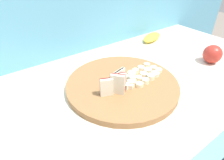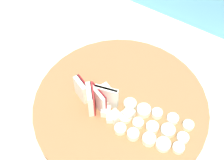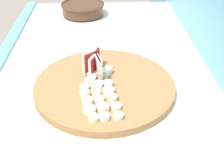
{
  "view_description": "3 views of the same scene",
  "coord_description": "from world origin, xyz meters",
  "px_view_note": "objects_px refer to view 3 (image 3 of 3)",
  "views": [
    {
      "loc": [
        -0.34,
        -0.39,
        1.32
      ],
      "look_at": [
        -0.04,
        0.01,
        0.98
      ],
      "focal_mm": 30.49,
      "sensor_mm": 36.0,
      "label": 1
    },
    {
      "loc": [
        0.18,
        -0.31,
        1.58
      ],
      "look_at": [
        -0.04,
        0.04,
        0.98
      ],
      "focal_mm": 53.66,
      "sensor_mm": 36.0,
      "label": 2
    },
    {
      "loc": [
        0.64,
        0.01,
        1.39
      ],
      "look_at": [
        0.02,
        0.03,
        0.98
      ],
      "focal_mm": 45.96,
      "sensor_mm": 36.0,
      "label": 3
    }
  ],
  "objects_px": {
    "banana_slice_rows": "(100,99)",
    "cutting_board": "(104,87)",
    "apple_dice_pile": "(99,76)",
    "apple_wedge_fan": "(94,64)",
    "ceramic_bowl": "(83,8)"
  },
  "relations": [
    {
      "from": "apple_dice_pile",
      "to": "cutting_board",
      "type": "bearing_deg",
      "value": 30.93
    },
    {
      "from": "banana_slice_rows",
      "to": "ceramic_bowl",
      "type": "xyz_separation_m",
      "value": [
        -0.64,
        -0.07,
        0.0
      ]
    },
    {
      "from": "cutting_board",
      "to": "apple_wedge_fan",
      "type": "distance_m",
      "value": 0.07
    },
    {
      "from": "banana_slice_rows",
      "to": "ceramic_bowl",
      "type": "relative_size",
      "value": 0.84
    },
    {
      "from": "apple_dice_pile",
      "to": "ceramic_bowl",
      "type": "relative_size",
      "value": 0.59
    },
    {
      "from": "cutting_board",
      "to": "ceramic_bowl",
      "type": "height_order",
      "value": "ceramic_bowl"
    },
    {
      "from": "cutting_board",
      "to": "ceramic_bowl",
      "type": "bearing_deg",
      "value": -171.73
    },
    {
      "from": "banana_slice_rows",
      "to": "ceramic_bowl",
      "type": "distance_m",
      "value": 0.64
    },
    {
      "from": "apple_dice_pile",
      "to": "apple_wedge_fan",
      "type": "bearing_deg",
      "value": -154.87
    },
    {
      "from": "cutting_board",
      "to": "banana_slice_rows",
      "type": "relative_size",
      "value": 2.43
    },
    {
      "from": "apple_wedge_fan",
      "to": "ceramic_bowl",
      "type": "relative_size",
      "value": 0.55
    },
    {
      "from": "cutting_board",
      "to": "apple_wedge_fan",
      "type": "bearing_deg",
      "value": -152.03
    },
    {
      "from": "apple_dice_pile",
      "to": "banana_slice_rows",
      "type": "relative_size",
      "value": 0.7
    },
    {
      "from": "banana_slice_rows",
      "to": "cutting_board",
      "type": "bearing_deg",
      "value": 170.35
    },
    {
      "from": "apple_dice_pile",
      "to": "ceramic_bowl",
      "type": "distance_m",
      "value": 0.54
    }
  ]
}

